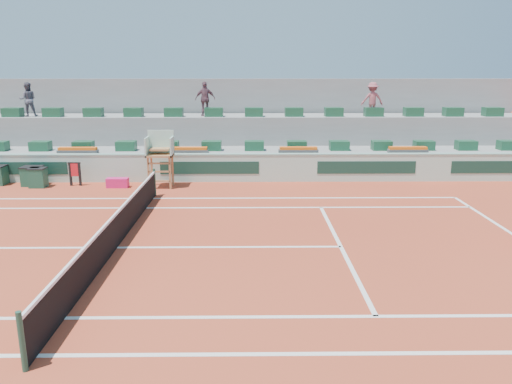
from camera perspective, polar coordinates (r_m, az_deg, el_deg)
ground at (r=14.82m, az=-15.63°, el=-6.15°), size 90.00×90.00×0.00m
seating_tier_lower at (r=24.82m, az=-9.51°, el=3.68°), size 36.00×4.00×1.20m
seating_tier_upper at (r=26.27m, az=-9.05°, el=5.82°), size 36.00×2.40×2.60m
stadium_back_wall at (r=27.73m, az=-8.65°, el=8.14°), size 36.00×0.40×4.40m
player_bag at (r=22.10m, az=-15.54°, el=1.03°), size 0.91×0.40×0.40m
spectator_left at (r=27.62m, az=-24.62°, el=9.59°), size 0.98×0.87×1.67m
spectator_mid at (r=25.47m, az=-5.82°, el=10.54°), size 1.07×0.64×1.71m
spectator_right at (r=25.94m, az=13.14°, el=10.28°), size 1.09×0.63×1.68m
court_lines at (r=14.82m, az=-15.63°, el=-6.13°), size 23.89×11.09×0.01m
tennis_net at (r=14.65m, az=-15.77°, el=-4.22°), size 0.10×11.97×1.10m
advertising_hoarding at (r=22.67m, az=-10.29°, el=2.76°), size 36.00×0.34×1.26m
umpire_chair at (r=21.54m, az=-10.89°, el=4.61°), size 1.10×0.90×2.40m
seat_row_lower at (r=23.81m, az=-9.92°, el=5.23°), size 32.90×0.60×0.44m
seat_row_upper at (r=25.51m, az=-9.38°, el=9.00°), size 32.90×0.60×0.44m
flower_planters at (r=23.34m, az=-13.86°, el=4.64°), size 26.80×0.36×0.28m
drink_cooler_a at (r=23.23m, az=-23.66°, el=1.53°), size 0.70×0.60×0.84m
drink_cooler_b at (r=23.67m, az=-24.18°, el=1.69°), size 0.85×0.73×0.84m
towel_rack at (r=22.89m, az=-20.00°, el=2.16°), size 0.54×0.09×1.03m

